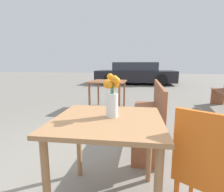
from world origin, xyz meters
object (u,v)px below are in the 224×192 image
flower_vase (112,98)px  table_back (108,85)px  table_front (108,133)px  bench_near (151,112)px  cafe_chair (213,170)px  parked_car (135,74)px

flower_vase → table_back: (-0.75, 2.90, -0.26)m
table_front → bench_near: (0.33, 1.21, -0.15)m
bench_near → cafe_chair: bearing=-75.7°
flower_vase → cafe_chair: 0.78m
table_front → parked_car: 8.76m
flower_vase → parked_car: bearing=93.8°
flower_vase → bench_near: flower_vase is taller
table_front → flower_vase: (0.02, 0.05, 0.26)m
table_front → bench_near: size_ratio=0.60×
bench_near → table_back: bench_near is taller
flower_vase → bench_near: (0.31, 1.16, -0.41)m
cafe_chair → parked_car: size_ratio=0.20×
flower_vase → bench_near: 1.27m
table_front → flower_vase: flower_vase is taller
bench_near → table_back: 2.03m
table_front → bench_near: bearing=74.9°
table_front → table_back: table_front is taller
parked_car → table_back: bearing=-91.7°
bench_near → parked_car: (-0.88, 7.53, 0.13)m
table_front → bench_near: 1.26m
cafe_chair → parked_car: parked_car is taller
table_front → table_back: 3.03m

